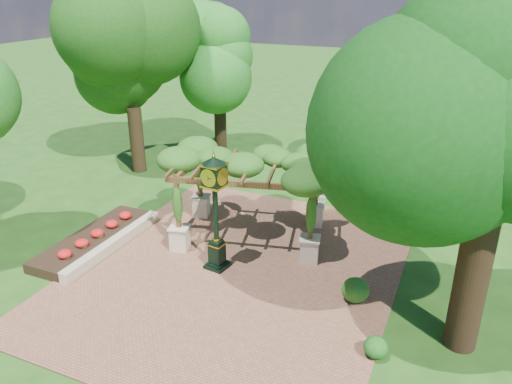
% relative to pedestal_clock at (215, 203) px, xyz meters
% --- Properties ---
extents(ground, '(120.00, 120.00, 0.00)m').
position_rel_pedestal_clock_xyz_m(ground, '(0.67, -0.85, -2.35)').
color(ground, '#1E4714').
rests_on(ground, ground).
extents(brick_plaza, '(10.00, 12.00, 0.04)m').
position_rel_pedestal_clock_xyz_m(brick_plaza, '(0.67, 0.15, -2.33)').
color(brick_plaza, brown).
rests_on(brick_plaza, ground).
extents(border_wall, '(0.35, 5.00, 0.40)m').
position_rel_pedestal_clock_xyz_m(border_wall, '(-3.93, -0.35, -2.15)').
color(border_wall, '#C6B793').
rests_on(border_wall, ground).
extents(flower_bed, '(1.50, 5.00, 0.36)m').
position_rel_pedestal_clock_xyz_m(flower_bed, '(-4.83, -0.35, -2.17)').
color(flower_bed, red).
rests_on(flower_bed, ground).
extents(pedestal_clock, '(0.86, 0.86, 3.91)m').
position_rel_pedestal_clock_xyz_m(pedestal_clock, '(0.00, 0.00, 0.00)').
color(pedestal_clock, black).
rests_on(pedestal_clock, brick_plaza).
extents(pergola, '(5.88, 4.42, 3.31)m').
position_rel_pedestal_clock_xyz_m(pergola, '(0.12, 2.41, 0.38)').
color(pergola, beige).
rests_on(pergola, brick_plaza).
extents(sundial, '(0.60, 0.60, 1.08)m').
position_rel_pedestal_clock_xyz_m(sundial, '(1.64, 7.05, -1.87)').
color(sundial, gray).
rests_on(sundial, ground).
extents(shrub_front, '(0.75, 0.75, 0.56)m').
position_rel_pedestal_clock_xyz_m(shrub_front, '(5.63, -2.19, -2.03)').
color(shrub_front, '#195016').
rests_on(shrub_front, brick_plaza).
extents(shrub_mid, '(0.87, 0.87, 0.73)m').
position_rel_pedestal_clock_xyz_m(shrub_mid, '(4.60, -0.05, -1.94)').
color(shrub_mid, '#255919').
rests_on(shrub_mid, brick_plaza).
extents(shrub_back, '(1.17, 1.17, 0.91)m').
position_rel_pedestal_clock_xyz_m(shrub_back, '(4.25, 5.25, -1.85)').
color(shrub_back, '#1E5A1A').
rests_on(shrub_back, brick_plaza).
extents(tree_west_near, '(4.76, 4.76, 8.10)m').
position_rel_pedestal_clock_xyz_m(tree_west_near, '(-7.84, 6.58, 3.22)').
color(tree_west_near, '#362615').
rests_on(tree_west_near, ground).
extents(tree_west_far, '(3.41, 3.41, 7.63)m').
position_rel_pedestal_clock_xyz_m(tree_west_far, '(-5.60, 11.10, 2.86)').
color(tree_west_far, black).
rests_on(tree_west_far, ground).
extents(tree_north, '(4.11, 4.11, 7.29)m').
position_rel_pedestal_clock_xyz_m(tree_north, '(3.89, 12.08, 2.66)').
color(tree_north, black).
rests_on(tree_north, ground).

